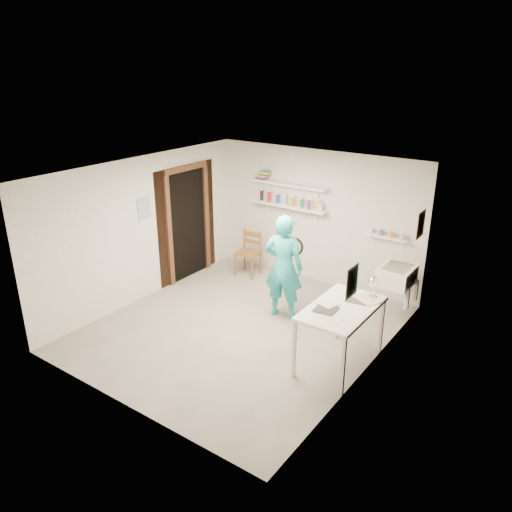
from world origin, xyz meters
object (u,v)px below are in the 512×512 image
Objects in this scene: belfast_sink at (397,276)px; man at (284,267)px; wall_clock at (294,247)px; work_table at (340,336)px; desk_lamp at (374,282)px; wooden_chair at (248,253)px.

belfast_sink is 1.76m from man.
man is at bearing -145.69° from belfast_sink.
wall_clock is 0.24× the size of work_table.
man is 5.56× the size of wall_clock.
belfast_sink is at bearing -158.12° from man.
belfast_sink is 1.26m from desk_lamp.
work_table is (1.34, -0.72, -0.42)m from man.
desk_lamp is at bearing -85.27° from belfast_sink.
wall_clock reaches higher than desk_lamp.
desk_lamp reaches higher than wooden_chair.
work_table is at bearing -37.28° from wooden_chair.
work_table is at bearing -112.42° from desk_lamp.
wall_clock reaches higher than wooden_chair.
wooden_chair is (-2.85, 0.00, -0.26)m from belfast_sink.
man reaches higher than work_table.
wooden_chair is 3.23m from work_table.
man is 1.32× the size of work_table.
man reaches higher than belfast_sink.
man is 1.58m from desk_lamp.
wall_clock is at bearing -33.54° from wooden_chair.
desk_lamp is (1.50, -0.42, -0.05)m from wall_clock.
man reaches higher than wooden_chair.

